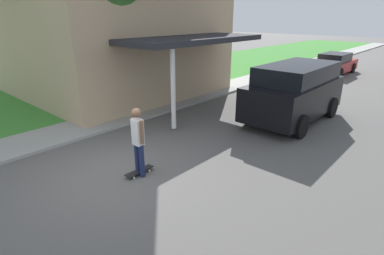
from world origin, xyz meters
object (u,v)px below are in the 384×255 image
Objects in this scene: car_down_street at (335,64)px; skateboard at (139,171)px; suv_parked at (295,91)px; skateboarder at (138,139)px.

car_down_street reaches higher than skateboard.
car_down_street is at bearing 100.80° from suv_parked.
skateboard is (-1.03, -6.49, -1.04)m from suv_parked.
suv_parked is 5.85× the size of skateboard.
suv_parked is 2.64× the size of skateboarder.
skateboard is at bearing -98.99° from suv_parked.
car_down_street is 5.73× the size of skateboard.
car_down_street is (-2.10, 11.03, -0.46)m from suv_parked.
car_down_street is 2.58× the size of skateboarder.
suv_parked is at bearing 81.57° from skateboarder.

